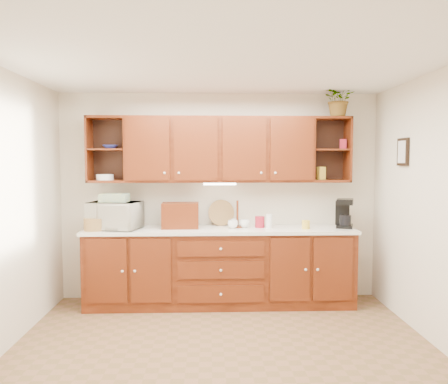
{
  "coord_description": "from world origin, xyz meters",
  "views": [
    {
      "loc": [
        -0.13,
        -3.79,
        1.75
      ],
      "look_at": [
        0.04,
        1.15,
        1.4
      ],
      "focal_mm": 35.0,
      "sensor_mm": 36.0,
      "label": 1
    }
  ],
  "objects": [
    {
      "name": "bread_box",
      "position": [
        -0.48,
        1.47,
        1.09
      ],
      "size": [
        0.44,
        0.28,
        0.31
      ],
      "primitive_type": "cube",
      "rotation": [
        0.0,
        0.0,
        0.01
      ],
      "color": "#3A1406",
      "rests_on": "countertop"
    },
    {
      "name": "canister_white",
      "position": [
        0.59,
        1.41,
        1.03
      ],
      "size": [
        0.1,
        0.1,
        0.17
      ],
      "primitive_type": "cylinder",
      "rotation": [
        0.0,
        0.0,
        -0.36
      ],
      "color": "white",
      "rests_on": "countertop"
    },
    {
      "name": "bowl_stack",
      "position": [
        -1.33,
        1.58,
        1.92
      ],
      "size": [
        0.21,
        0.21,
        0.05
      ],
      "primitive_type": "imported",
      "rotation": [
        0.0,
        0.0,
        0.15
      ],
      "color": "navy",
      "rests_on": "upper_cabinets"
    },
    {
      "name": "wine_bottle",
      "position": [
        -0.97,
        1.59,
        1.09
      ],
      "size": [
        0.09,
        0.09,
        0.31
      ],
      "primitive_type": "cylinder",
      "rotation": [
        0.0,
        0.0,
        -0.41
      ],
      "color": "black",
      "rests_on": "countertop"
    },
    {
      "name": "canister_red",
      "position": [
        0.49,
        1.48,
        1.01
      ],
      "size": [
        0.15,
        0.15,
        0.14
      ],
      "primitive_type": "cylinder",
      "rotation": [
        0.0,
        0.0,
        -0.35
      ],
      "color": "maroon",
      "rests_on": "countertop"
    },
    {
      "name": "coffee_maker",
      "position": [
        1.52,
        1.45,
        1.11
      ],
      "size": [
        0.26,
        0.3,
        0.35
      ],
      "rotation": [
        0.0,
        0.0,
        -0.36
      ],
      "color": "black",
      "rests_on": "countertop"
    },
    {
      "name": "framed_picture",
      "position": [
        1.98,
        0.9,
        1.85
      ],
      "size": [
        0.03,
        0.24,
        0.3
      ],
      "primitive_type": "cube",
      "color": "black",
      "rests_on": "right_wall"
    },
    {
      "name": "upper_cabinets",
      "position": [
        0.01,
        1.59,
        1.89
      ],
      "size": [
        3.2,
        0.33,
        0.8
      ],
      "color": "#3A1406",
      "rests_on": "back_wall"
    },
    {
      "name": "woven_tray",
      "position": [
        0.02,
        1.67,
        0.95
      ],
      "size": [
        0.33,
        0.11,
        0.32
      ],
      "primitive_type": "cylinder",
      "rotation": [
        1.36,
        0.0,
        0.09
      ],
      "color": "olive",
      "rests_on": "countertop"
    },
    {
      "name": "microwave",
      "position": [
        -1.26,
        1.43,
        1.1
      ],
      "size": [
        0.67,
        0.52,
        0.33
      ],
      "primitive_type": "imported",
      "rotation": [
        0.0,
        0.0,
        -0.24
      ],
      "color": "silver",
      "rests_on": "countertop"
    },
    {
      "name": "undercabinet_light",
      "position": [
        0.0,
        1.53,
        1.47
      ],
      "size": [
        0.4,
        0.05,
        0.02
      ],
      "primitive_type": "cube",
      "color": "white",
      "rests_on": "upper_cabinets"
    },
    {
      "name": "pantry_box_red",
      "position": [
        1.52,
        1.55,
        1.96
      ],
      "size": [
        0.09,
        0.09,
        0.12
      ],
      "primitive_type": "cube",
      "rotation": [
        0.0,
        0.0,
        -0.25
      ],
      "color": "maroon",
      "rests_on": "upper_cabinets"
    },
    {
      "name": "plate_stack",
      "position": [
        -1.4,
        1.55,
        1.56
      ],
      "size": [
        0.27,
        0.27,
        0.07
      ],
      "primitive_type": "cylinder",
      "rotation": [
        0.0,
        0.0,
        -0.39
      ],
      "color": "white",
      "rests_on": "upper_cabinets"
    },
    {
      "name": "canister_yellow",
      "position": [
        1.02,
        1.34,
        0.99
      ],
      "size": [
        0.12,
        0.12,
        0.1
      ],
      "primitive_type": "cylinder",
      "rotation": [
        0.0,
        0.0,
        0.33
      ],
      "color": "gold",
      "rests_on": "countertop"
    },
    {
      "name": "pantry_box_yellow",
      "position": [
        1.26,
        1.58,
        1.6
      ],
      "size": [
        0.11,
        0.09,
        0.16
      ],
      "primitive_type": "cube",
      "rotation": [
        0.0,
        0.0,
        0.33
      ],
      "color": "gold",
      "rests_on": "upper_cabinets"
    },
    {
      "name": "base_cabinets",
      "position": [
        0.0,
        1.45,
        0.45
      ],
      "size": [
        3.2,
        0.6,
        0.9
      ],
      "primitive_type": "cube",
      "color": "#3A1406",
      "rests_on": "floor"
    },
    {
      "name": "wicker_basket",
      "position": [
        -1.47,
        1.32,
        1.01
      ],
      "size": [
        0.31,
        0.31,
        0.14
      ],
      "primitive_type": "cylinder",
      "rotation": [
        0.0,
        0.0,
        0.32
      ],
      "color": "olive",
      "rests_on": "countertop"
    },
    {
      "name": "back_wall",
      "position": [
        0.0,
        1.75,
        1.3
      ],
      "size": [
        4.0,
        0.0,
        4.0
      ],
      "primitive_type": "plane",
      "rotation": [
        1.57,
        0.0,
        0.0
      ],
      "color": "beige",
      "rests_on": "floor"
    },
    {
      "name": "towel_stack",
      "position": [
        -1.26,
        1.43,
        1.31
      ],
      "size": [
        0.34,
        0.26,
        0.1
      ],
      "primitive_type": "cube",
      "rotation": [
        0.0,
        0.0,
        -0.08
      ],
      "color": "#C8CE61",
      "rests_on": "microwave"
    },
    {
      "name": "ceiling",
      "position": [
        0.0,
        0.0,
        2.6
      ],
      "size": [
        4.0,
        4.0,
        0.0
      ],
      "primitive_type": "plane",
      "rotation": [
        3.14,
        0.0,
        0.0
      ],
      "color": "white",
      "rests_on": "back_wall"
    },
    {
      "name": "floor",
      "position": [
        0.0,
        0.0,
        0.0
      ],
      "size": [
        4.0,
        4.0,
        0.0
      ],
      "primitive_type": "plane",
      "color": "brown",
      "rests_on": "ground"
    },
    {
      "name": "countertop",
      "position": [
        0.0,
        1.44,
        0.92
      ],
      "size": [
        3.24,
        0.64,
        0.04
      ],
      "primitive_type": "cube",
      "color": "silver",
      "rests_on": "base_cabinets"
    },
    {
      "name": "mug_tree",
      "position": [
        0.21,
        1.49,
        0.99
      ],
      "size": [
        0.29,
        0.3,
        0.33
      ],
      "rotation": [
        0.0,
        0.0,
        -0.23
      ],
      "color": "#3A1406",
      "rests_on": "countertop"
    },
    {
      "name": "potted_plant",
      "position": [
        1.46,
        1.52,
        2.5
      ],
      "size": [
        0.41,
        0.37,
        0.42
      ],
      "primitive_type": "imported",
      "rotation": [
        0.0,
        0.0,
        -0.11
      ],
      "color": "#999999",
      "rests_on": "upper_cabinets"
    },
    {
      "name": "right_wall",
      "position": [
        2.0,
        0.0,
        1.3
      ],
      "size": [
        0.0,
        3.5,
        3.5
      ],
      "primitive_type": "plane",
      "rotation": [
        1.57,
        0.0,
        -1.57
      ],
      "color": "beige",
      "rests_on": "floor"
    }
  ]
}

